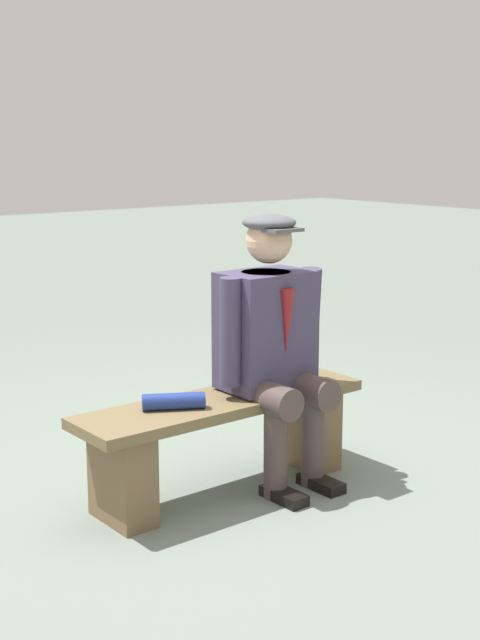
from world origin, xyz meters
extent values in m
plane|color=slate|center=(0.00, 0.00, 0.00)|extent=(30.00, 30.00, 0.00)
cube|color=brown|center=(0.00, 0.00, 0.43)|extent=(1.44, 0.38, 0.05)
cube|color=brown|center=(-0.54, 0.00, 0.20)|extent=(0.16, 0.32, 0.40)
cube|color=brown|center=(0.54, 0.00, 0.20)|extent=(0.16, 0.32, 0.40)
cube|color=#403A58|center=(-0.26, 0.00, 0.73)|extent=(0.42, 0.29, 0.55)
cylinder|color=#1E2338|center=(-0.26, 0.00, 0.98)|extent=(0.23, 0.23, 0.06)
cone|color=maroon|center=(-0.26, 0.15, 0.80)|extent=(0.07, 0.07, 0.30)
sphere|color=#DBAD8C|center=(-0.26, 0.02, 1.16)|extent=(0.22, 0.22, 0.22)
ellipsoid|color=#4D4E53|center=(-0.26, 0.02, 1.24)|extent=(0.25, 0.25, 0.08)
cube|color=#4D4E53|center=(-0.26, 0.12, 1.21)|extent=(0.17, 0.10, 0.02)
cylinder|color=#4C3D3B|center=(-0.37, 0.11, 0.46)|extent=(0.15, 0.43, 0.15)
cylinder|color=#4C3D3B|center=(-0.37, 0.21, 0.23)|extent=(0.11, 0.11, 0.46)
cube|color=black|center=(-0.37, 0.27, 0.03)|extent=(0.10, 0.24, 0.05)
cylinder|color=#403A58|center=(-0.50, 0.04, 0.76)|extent=(0.11, 0.13, 0.50)
cylinder|color=#4C3D3B|center=(-0.14, 0.11, 0.46)|extent=(0.15, 0.43, 0.15)
cylinder|color=#4C3D3B|center=(-0.14, 0.21, 0.23)|extent=(0.11, 0.11, 0.46)
cube|color=black|center=(-0.14, 0.27, 0.03)|extent=(0.10, 0.24, 0.05)
cylinder|color=#403A58|center=(-0.02, 0.04, 0.76)|extent=(0.11, 0.11, 0.49)
cylinder|color=navy|center=(0.28, 0.01, 0.49)|extent=(0.28, 0.20, 0.07)
camera|label=1|loc=(2.36, 3.09, 1.61)|focal=49.55mm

